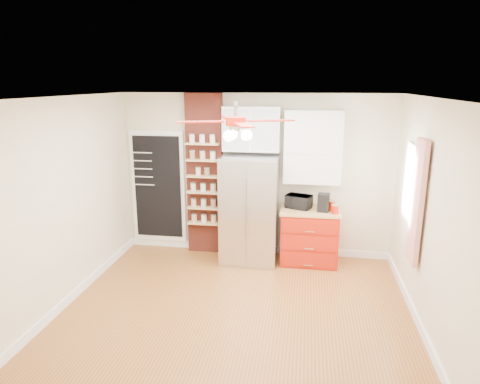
% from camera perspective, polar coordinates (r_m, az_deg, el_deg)
% --- Properties ---
extents(floor, '(4.50, 4.50, 0.00)m').
position_cam_1_polar(floor, '(5.77, -0.49, -15.40)').
color(floor, '#985E26').
rests_on(floor, ground).
extents(ceiling, '(4.50, 4.50, 0.00)m').
position_cam_1_polar(ceiling, '(5.00, -0.56, 12.51)').
color(ceiling, white).
rests_on(ceiling, wall_back).
extents(wall_back, '(4.50, 0.02, 2.70)m').
position_cam_1_polar(wall_back, '(7.14, 2.11, 2.18)').
color(wall_back, beige).
rests_on(wall_back, floor).
extents(wall_front, '(4.50, 0.02, 2.70)m').
position_cam_1_polar(wall_front, '(3.40, -6.18, -12.23)').
color(wall_front, beige).
rests_on(wall_front, floor).
extents(wall_left, '(0.02, 4.00, 2.70)m').
position_cam_1_polar(wall_left, '(6.00, -22.22, -1.30)').
color(wall_left, beige).
rests_on(wall_left, floor).
extents(wall_right, '(0.02, 4.00, 2.70)m').
position_cam_1_polar(wall_right, '(5.35, 24.02, -3.34)').
color(wall_right, beige).
rests_on(wall_right, floor).
extents(chalkboard, '(0.95, 0.05, 1.95)m').
position_cam_1_polar(chalkboard, '(7.55, -10.86, 0.66)').
color(chalkboard, white).
rests_on(chalkboard, wall_back).
extents(brick_pillar, '(0.60, 0.16, 2.70)m').
position_cam_1_polar(brick_pillar, '(7.21, -4.69, 2.27)').
color(brick_pillar, maroon).
rests_on(brick_pillar, floor).
extents(fridge, '(0.90, 0.70, 1.75)m').
position_cam_1_polar(fridge, '(6.91, 1.29, -2.30)').
color(fridge, silver).
rests_on(fridge, floor).
extents(upper_glass_cabinet, '(0.90, 0.35, 0.70)m').
position_cam_1_polar(upper_glass_cabinet, '(6.85, 1.57, 8.44)').
color(upper_glass_cabinet, white).
rests_on(upper_glass_cabinet, wall_back).
extents(red_cabinet, '(0.94, 0.64, 0.90)m').
position_cam_1_polar(red_cabinet, '(7.04, 9.22, -5.81)').
color(red_cabinet, '#AB1A0A').
rests_on(red_cabinet, floor).
extents(upper_shelf_unit, '(0.90, 0.30, 1.15)m').
position_cam_1_polar(upper_shelf_unit, '(6.85, 9.70, 5.93)').
color(upper_shelf_unit, white).
rests_on(upper_shelf_unit, wall_back).
extents(window, '(0.04, 0.75, 1.05)m').
position_cam_1_polar(window, '(6.14, 21.95, 0.99)').
color(window, white).
rests_on(window, wall_right).
extents(curtain, '(0.06, 0.40, 1.55)m').
position_cam_1_polar(curtain, '(5.63, 22.56, -1.28)').
color(curtain, red).
rests_on(curtain, wall_right).
extents(ceiling_fan, '(1.40, 1.40, 0.44)m').
position_cam_1_polar(ceiling_fan, '(5.02, -0.55, 9.35)').
color(ceiling_fan, silver).
rests_on(ceiling_fan, ceiling).
extents(toaster_oven, '(0.46, 0.38, 0.21)m').
position_cam_1_polar(toaster_oven, '(6.92, 7.82, -1.28)').
color(toaster_oven, black).
rests_on(toaster_oven, red_cabinet).
extents(coffee_maker, '(0.20, 0.22, 0.28)m').
position_cam_1_polar(coffee_maker, '(6.81, 11.08, -1.39)').
color(coffee_maker, black).
rests_on(coffee_maker, red_cabinet).
extents(canister_left, '(0.11, 0.11, 0.13)m').
position_cam_1_polar(canister_left, '(6.73, 12.55, -2.31)').
color(canister_left, '#AF1C09').
rests_on(canister_left, red_cabinet).
extents(canister_right, '(0.12, 0.12, 0.15)m').
position_cam_1_polar(canister_right, '(6.89, 12.10, -1.83)').
color(canister_right, '#AD1C09').
rests_on(canister_right, red_cabinet).
extents(pantry_jar_oats, '(0.10, 0.10, 0.12)m').
position_cam_1_polar(pantry_jar_oats, '(7.11, -5.58, 2.75)').
color(pantry_jar_oats, beige).
rests_on(pantry_jar_oats, brick_pillar).
extents(pantry_jar_beans, '(0.09, 0.09, 0.12)m').
position_cam_1_polar(pantry_jar_beans, '(7.05, -4.43, 2.66)').
color(pantry_jar_beans, '#886545').
rests_on(pantry_jar_beans, brick_pillar).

